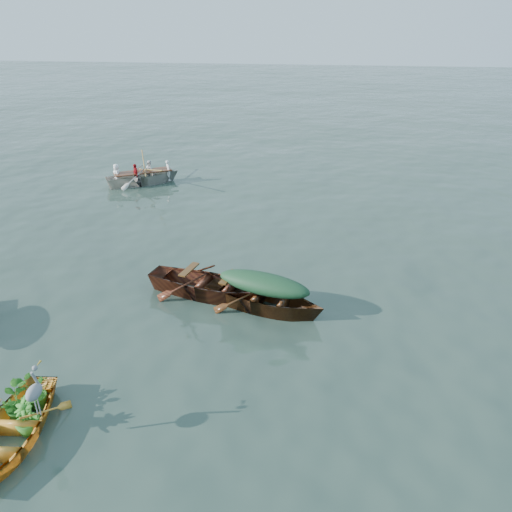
{
  "coord_description": "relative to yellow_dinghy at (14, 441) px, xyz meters",
  "views": [
    {
      "loc": [
        2.76,
        -9.4,
        6.77
      ],
      "look_at": [
        0.88,
        3.37,
        0.5
      ],
      "focal_mm": 35.0,
      "sensor_mm": 36.0,
      "label": 1
    }
  ],
  "objects": [
    {
      "name": "heron",
      "position": [
        0.54,
        0.11,
        0.92
      ],
      "size": [
        0.32,
        0.43,
        0.92
      ],
      "primitive_type": null,
      "rotation": [
        0.0,
        0.0,
        0.12
      ],
      "color": "gray",
      "rests_on": "yellow_dinghy"
    },
    {
      "name": "thwart_benches",
      "position": [
        2.27,
        5.39,
        0.58
      ],
      "size": [
        2.51,
        1.4,
        0.04
      ],
      "primitive_type": null,
      "rotation": [
        0.0,
        0.0,
        1.34
      ],
      "color": "#4B2D11",
      "rests_on": "open_wooden_boat"
    },
    {
      "name": "yellow_dinghy",
      "position": [
        0.0,
        0.0,
        0.0
      ],
      "size": [
        1.83,
        3.5,
        0.92
      ],
      "primitive_type": "imported",
      "rotation": [
        0.0,
        0.0,
        0.12
      ],
      "color": "orange",
      "rests_on": "ground"
    },
    {
      "name": "green_tarp_cover",
      "position": [
        3.78,
        4.95,
        0.77
      ],
      "size": [
        2.53,
        1.4,
        0.52
      ],
      "primitive_type": "ellipsoid",
      "rotation": [
        0.0,
        0.0,
        1.29
      ],
      "color": "#193F24",
      "rests_on": "green_tarp_boat"
    },
    {
      "name": "green_tarp_boat",
      "position": [
        3.78,
        4.95,
        0.0
      ],
      "size": [
        4.6,
        2.54,
        1.03
      ],
      "primitive_type": "imported",
      "rotation": [
        0.0,
        0.0,
        1.29
      ],
      "color": "#4A2C11",
      "rests_on": "ground"
    },
    {
      "name": "rowers",
      "position": [
        -2.82,
        14.49,
        0.92
      ],
      "size": [
        3.29,
        2.7,
        0.76
      ],
      "primitive_type": "imported",
      "rotation": [
        0.0,
        0.0,
        2.14
      ],
      "color": "white",
      "rests_on": "rowed_boat"
    },
    {
      "name": "oars",
      "position": [
        -2.82,
        14.49,
        0.57
      ],
      "size": [
        1.9,
        2.52,
        0.06
      ],
      "primitive_type": null,
      "rotation": [
        0.0,
        0.0,
        2.14
      ],
      "color": "olive",
      "rests_on": "rowed_boat"
    },
    {
      "name": "rowed_boat",
      "position": [
        -2.82,
        14.49,
        0.0
      ],
      "size": [
        4.5,
        3.54,
        1.08
      ],
      "primitive_type": "imported",
      "rotation": [
        0.0,
        0.0,
        2.14
      ],
      "color": "beige",
      "rests_on": "ground"
    },
    {
      "name": "open_wooden_boat",
      "position": [
        2.27,
        5.39,
        0.0
      ],
      "size": [
        4.95,
        2.51,
        1.13
      ],
      "primitive_type": "imported",
      "rotation": [
        0.0,
        0.0,
        1.34
      ],
      "color": "#5C2C17",
      "rests_on": "ground"
    },
    {
      "name": "dinghy_weeds",
      "position": [
        -0.04,
        0.55,
        0.76
      ],
      "size": [
        0.8,
        0.97,
        0.6
      ],
      "primitive_type": "imported",
      "rotation": [
        0.0,
        0.0,
        0.12
      ],
      "color": "#2B711D",
      "rests_on": "yellow_dinghy"
    },
    {
      "name": "ground",
      "position": [
        2.41,
        3.62,
        0.0
      ],
      "size": [
        140.0,
        140.0,
        0.0
      ],
      "primitive_type": "plane",
      "color": "#31453A",
      "rests_on": "ground"
    }
  ]
}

